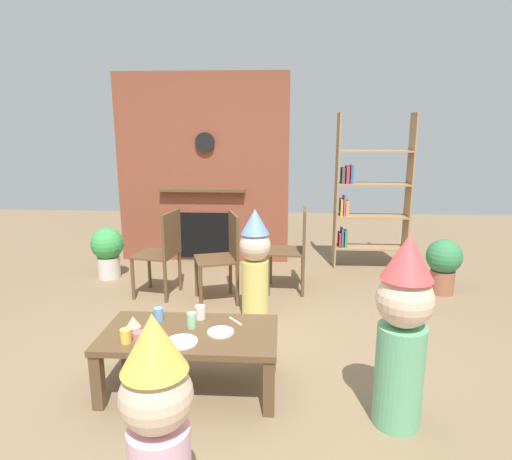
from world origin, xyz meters
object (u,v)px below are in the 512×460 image
at_px(paper_cup_near_right, 140,340).
at_px(paper_cup_near_left, 159,314).
at_px(paper_cup_far_left, 126,336).
at_px(child_by_the_chairs, 255,261).
at_px(bookshelf, 366,198).
at_px(dining_chair_right, 295,245).
at_px(paper_cup_far_right, 200,312).
at_px(potted_plant_tall, 444,262).
at_px(paper_plate_rear, 181,342).
at_px(dining_chair_middle, 225,252).
at_px(child_with_cone_hat, 158,430).
at_px(paper_plate_front, 221,332).
at_px(paper_cup_center, 192,320).
at_px(dining_chair_left, 164,249).
at_px(potted_plant_short, 108,249).
at_px(child_in_pink, 403,327).
at_px(birthday_cake_slice, 133,322).
at_px(coffee_table, 190,340).

bearing_deg(paper_cup_near_right, paper_cup_near_left, 88.77).
height_order(paper_cup_far_left, child_by_the_chairs, child_by_the_chairs).
bearing_deg(bookshelf, dining_chair_right, -134.22).
distance_m(paper_cup_far_right, potted_plant_tall, 2.84).
height_order(paper_plate_rear, dining_chair_middle, dining_chair_middle).
bearing_deg(paper_cup_near_left, child_with_cone_hat, -74.31).
distance_m(paper_plate_front, paper_plate_rear, 0.27).
xyz_separation_m(paper_cup_center, dining_chair_left, (-0.61, 1.60, 0.05)).
bearing_deg(dining_chair_middle, potted_plant_short, -40.53).
bearing_deg(potted_plant_tall, paper_cup_far_right, -143.30).
distance_m(bookshelf, paper_cup_center, 3.23).
distance_m(child_with_cone_hat, child_by_the_chairs, 2.34).
relative_size(paper_cup_near_right, potted_plant_short, 0.17).
relative_size(paper_cup_center, dining_chair_middle, 0.12).
height_order(child_by_the_chairs, dining_chair_left, child_by_the_chairs).
relative_size(paper_cup_near_left, child_by_the_chairs, 0.09).
bearing_deg(paper_plate_front, potted_plant_short, 126.60).
distance_m(paper_cup_center, potted_plant_short, 2.57).
distance_m(paper_cup_center, paper_cup_far_right, 0.15).
xyz_separation_m(paper_cup_far_left, dining_chair_right, (1.11, 2.06, 0.06)).
relative_size(child_with_cone_hat, child_in_pink, 0.90).
bearing_deg(birthday_cake_slice, dining_chair_left, 97.67).
xyz_separation_m(paper_plate_front, child_in_pink, (1.08, -0.28, 0.20)).
relative_size(dining_chair_left, potted_plant_short, 1.51).
relative_size(paper_cup_far_right, child_with_cone_hat, 0.09).
bearing_deg(paper_cup_far_left, dining_chair_left, 97.67).
bearing_deg(dining_chair_left, child_with_cone_hat, 115.01).
bearing_deg(paper_cup_center, paper_cup_near_right, -131.84).
bearing_deg(paper_cup_far_right, paper_cup_near_right, -123.53).
height_order(paper_cup_center, paper_cup_far_left, paper_cup_center).
height_order(bookshelf, paper_cup_near_left, bookshelf).
height_order(paper_cup_near_right, child_in_pink, child_in_pink).
xyz_separation_m(coffee_table, paper_plate_front, (0.21, -0.01, 0.07)).
relative_size(paper_cup_far_right, dining_chair_left, 0.10).
height_order(paper_plate_front, potted_plant_tall, potted_plant_tall).
height_order(paper_cup_far_left, paper_cup_far_right, paper_cup_far_right).
bearing_deg(paper_plate_rear, paper_cup_far_left, -177.17).
distance_m(paper_cup_near_left, child_with_cone_hat, 1.37).
height_order(coffee_table, dining_chair_left, dining_chair_left).
height_order(paper_cup_near_left, child_by_the_chairs, child_by_the_chairs).
bearing_deg(paper_cup_near_right, child_in_pink, -2.07).
distance_m(birthday_cake_slice, child_by_the_chairs, 1.35).
bearing_deg(potted_plant_short, child_with_cone_hat, -65.23).
height_order(paper_cup_far_left, dining_chair_middle, dining_chair_middle).
xyz_separation_m(paper_cup_far_left, child_with_cone_hat, (0.48, -0.98, 0.10)).
distance_m(child_with_cone_hat, potted_plant_short, 3.69).
bearing_deg(paper_cup_near_right, potted_plant_short, 115.70).
bearing_deg(birthday_cake_slice, coffee_table, -7.12).
height_order(coffee_table, child_with_cone_hat, child_with_cone_hat).
bearing_deg(child_with_cone_hat, child_in_pink, -59.35).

